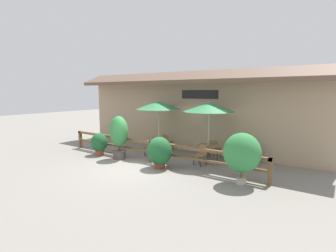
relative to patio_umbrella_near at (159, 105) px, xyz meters
name	(u,v)px	position (x,y,z in m)	size (l,w,h in m)	color
ground_plane	(135,167)	(0.79, -2.62, -2.47)	(60.00, 60.00, 0.00)	gray
building_facade	(187,110)	(0.79, 1.48, -0.30)	(14.28, 1.49, 4.23)	tan
patio_railing	(151,147)	(0.79, -1.57, -1.77)	(10.40, 0.14, 0.95)	brown
patio_umbrella_near	(159,105)	(0.00, 0.00, 0.00)	(2.28, 2.28, 2.72)	#B7B2A8
dining_table_near	(159,141)	(0.00, 0.00, -1.86)	(0.95, 0.95, 0.76)	olive
chair_near_streetside	(151,146)	(0.06, -0.70, -1.97)	(0.43, 0.43, 0.88)	olive
chair_near_wallside	(167,141)	(0.02, 0.70, -1.97)	(0.46, 0.46, 0.88)	olive
patio_umbrella_middle	(209,107)	(2.82, -0.02, 0.00)	(2.28, 2.28, 2.72)	#B7B2A8
dining_table_middle	(208,148)	(2.82, -0.02, -1.86)	(0.95, 0.95, 0.76)	olive
chair_middle_streetside	(201,154)	(2.85, -0.73, -1.97)	(0.49, 0.49, 0.88)	olive
chair_middle_wallside	(215,148)	(2.82, 0.69, -1.97)	(0.42, 0.42, 0.88)	olive
potted_plant_tall_tropical	(242,153)	(5.08, -1.99, -1.39)	(1.28, 1.15, 1.77)	#B7AD99
potted_plant_entrance_palm	(119,134)	(-0.81, -1.99, -1.30)	(0.90, 0.81, 2.02)	#564C47
potted_plant_corner_fern	(160,152)	(1.68, -2.12, -1.77)	(1.05, 0.95, 1.31)	brown
potted_plant_small_flowering	(99,143)	(-2.16, -2.06, -1.87)	(0.86, 0.77, 1.10)	#9E4C33
potted_plant_broad_leaf	(248,150)	(4.31, 0.93, -1.92)	(0.88, 0.79, 1.03)	#564C47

